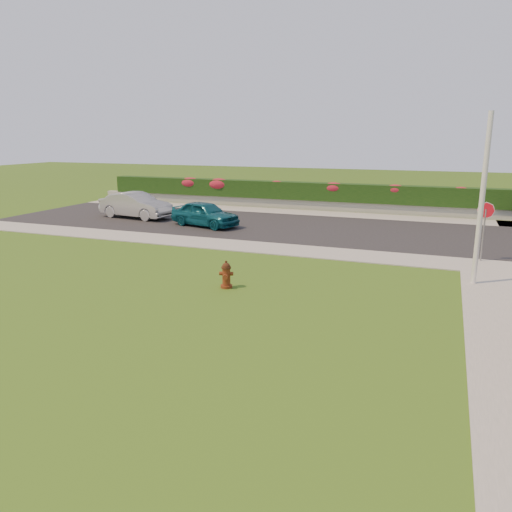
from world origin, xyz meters
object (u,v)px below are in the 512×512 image
at_px(sedan_teal, 205,214).
at_px(stop_sign, 485,218).
at_px(utility_pole, 482,201).
at_px(fire_hydrant, 226,275).
at_px(sedan_silver, 136,205).

xyz_separation_m(sedan_teal, stop_sign, (12.90, -2.87, 0.96)).
bearing_deg(utility_pole, fire_hydrant, -156.51).
bearing_deg(stop_sign, utility_pole, -75.02).
bearing_deg(sedan_teal, sedan_silver, 93.60).
xyz_separation_m(sedan_silver, stop_sign, (17.74, -3.87, 0.89)).
height_order(utility_pole, stop_sign, utility_pole).
bearing_deg(fire_hydrant, stop_sign, 24.93).
bearing_deg(sedan_silver, utility_pole, -104.56).
bearing_deg(fire_hydrant, sedan_silver, 119.67).
bearing_deg(sedan_silver, stop_sign, -94.60).
height_order(sedan_silver, stop_sign, stop_sign).
distance_m(sedan_teal, sedan_silver, 4.94).
xyz_separation_m(sedan_teal, sedan_silver, (-4.84, 1.00, 0.07)).
relative_size(utility_pole, stop_sign, 2.37).
relative_size(sedan_teal, stop_sign, 1.68).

